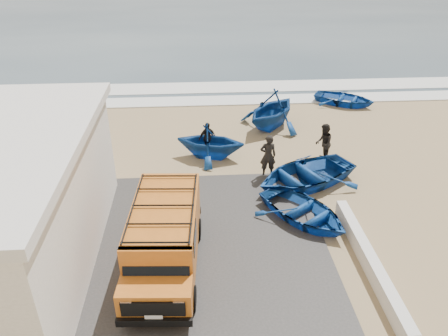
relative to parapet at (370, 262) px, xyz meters
name	(u,v)px	position (x,y,z in m)	size (l,w,h in m)	color
ground	(205,218)	(-5.00, 3.00, -0.28)	(160.00, 160.00, 0.00)	tan
slab	(144,257)	(-7.00, 1.00, -0.25)	(12.00, 10.00, 0.05)	#3E3C39
surf_line	(199,101)	(-5.00, 15.00, -0.25)	(180.00, 1.60, 0.06)	white
surf_wash	(198,88)	(-5.00, 17.50, -0.26)	(180.00, 2.20, 0.04)	white
parapet	(370,262)	(0.00, 0.00, 0.00)	(0.35, 6.00, 0.55)	silver
van	(164,236)	(-6.26, 0.55, 0.87)	(2.27, 5.10, 2.14)	orange
boat_near_left	(303,211)	(-1.46, 2.67, 0.10)	(2.57, 3.60, 0.75)	#134798
boat_near_right	(305,174)	(-0.85, 5.15, 0.18)	(3.15, 4.41, 0.91)	#134798
boat_mid_left	(210,141)	(-4.60, 7.77, 0.54)	(2.66, 3.08, 1.62)	#134798
boat_far_left	(272,109)	(-1.29, 10.97, 0.73)	(3.30, 3.83, 2.02)	#134798
boat_far_right	(344,99)	(3.56, 13.96, 0.08)	(2.48, 3.47, 0.72)	#134798
fisherman_front	(268,156)	(-2.26, 5.96, 0.66)	(0.68, 0.45, 1.87)	black
fisherman_middle	(324,143)	(0.39, 7.05, 0.62)	(0.87, 0.67, 1.78)	black
fisherman_back	(207,138)	(-4.72, 8.25, 0.48)	(0.88, 0.37, 1.50)	black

